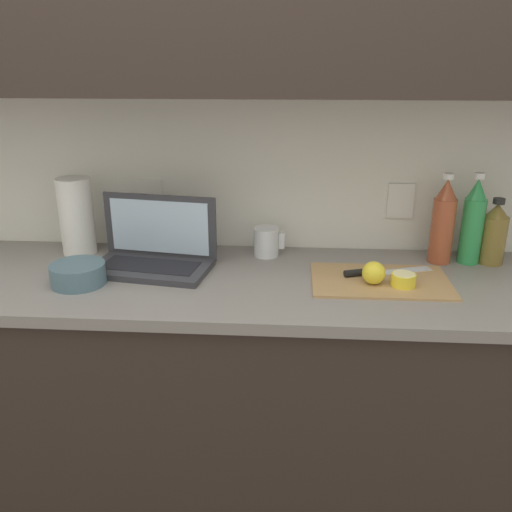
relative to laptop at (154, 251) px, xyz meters
The scene contains 14 objects.
ground_plane 0.95m from the laptop, 27.92° to the right, with size 12.00×12.00×0.00m, color #564C47.
wall_back 0.66m from the laptop, 45.71° to the left, with size 5.20×0.38×2.60m.
counter_unit 0.51m from the laptop, 31.02° to the right, with size 2.24×0.60×0.88m.
laptop is the anchor object (origin of this frame).
cutting_board 0.72m from the laptop, ahead, with size 0.42×0.27×0.01m, color tan.
knife 0.70m from the laptop, ahead, with size 0.29×0.12×0.02m.
lemon_half_cut 0.79m from the laptop, ahead, with size 0.07×0.07×0.04m.
lemon_whole_beside 0.70m from the laptop, ahead, with size 0.07×0.07×0.07m.
bottle_green_soda 0.95m from the laptop, ahead, with size 0.08×0.08×0.30m.
bottle_oil_tall 1.04m from the laptop, ahead, with size 0.07×0.07×0.30m.
bottle_water_clear 1.11m from the laptop, ahead, with size 0.08×0.08×0.22m.
measuring_cup 0.38m from the laptop, 20.33° to the left, with size 0.11×0.09×0.10m.
bowl_white 0.25m from the laptop, 141.62° to the right, with size 0.16×0.16×0.06m.
paper_towel_roll 0.33m from the laptop, 158.48° to the left, with size 0.11×0.11×0.27m.
Camera 1 is at (0.30, -1.55, 1.53)m, focal length 38.00 mm.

